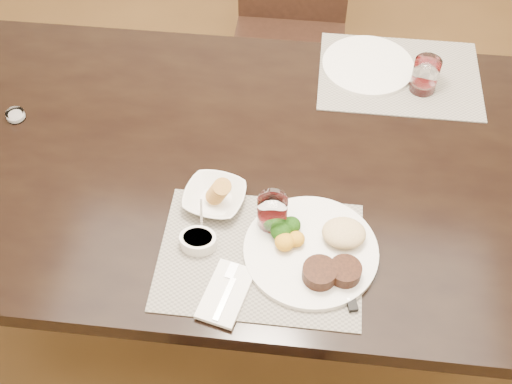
# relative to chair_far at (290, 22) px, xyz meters

# --- Properties ---
(ground_plane) EXTENTS (4.50, 4.50, 0.00)m
(ground_plane) POSITION_rel_chair_far_xyz_m (0.00, -0.93, -0.50)
(ground_plane) COLOR #402B14
(ground_plane) RESTS_ON ground
(dining_table) EXTENTS (2.00, 1.00, 0.75)m
(dining_table) POSITION_rel_chair_far_xyz_m (0.00, -0.93, 0.16)
(dining_table) COLOR black
(dining_table) RESTS_ON ground
(chair_far) EXTENTS (0.42, 0.42, 0.90)m
(chair_far) POSITION_rel_chair_far_xyz_m (0.00, 0.00, 0.00)
(chair_far) COLOR black
(chair_far) RESTS_ON ground
(placemat_near) EXTENTS (0.46, 0.34, 0.00)m
(placemat_near) POSITION_rel_chair_far_xyz_m (0.02, -1.22, 0.25)
(placemat_near) COLOR slate
(placemat_near) RESTS_ON dining_table
(placemat_far) EXTENTS (0.46, 0.34, 0.00)m
(placemat_far) POSITION_rel_chair_far_xyz_m (0.35, -0.56, 0.25)
(placemat_far) COLOR slate
(placemat_far) RESTS_ON dining_table
(dinner_plate) EXTENTS (0.31, 0.31, 0.05)m
(dinner_plate) POSITION_rel_chair_far_xyz_m (0.14, -1.20, 0.27)
(dinner_plate) COLOR silver
(dinner_plate) RESTS_ON placemat_near
(napkin_fork) EXTENTS (0.12, 0.17, 0.02)m
(napkin_fork) POSITION_rel_chair_far_xyz_m (-0.05, -1.33, 0.26)
(napkin_fork) COLOR white
(napkin_fork) RESTS_ON placemat_near
(steak_knife) EXTENTS (0.05, 0.24, 0.01)m
(steak_knife) POSITION_rel_chair_far_xyz_m (0.22, -1.27, 0.26)
(steak_knife) COLOR white
(steak_knife) RESTS_ON placemat_near
(cracker_bowl) EXTENTS (0.17, 0.17, 0.06)m
(cracker_bowl) POSITION_rel_chair_far_xyz_m (-0.11, -1.08, 0.27)
(cracker_bowl) COLOR silver
(cracker_bowl) RESTS_ON placemat_near
(sauce_ramekin) EXTENTS (0.08, 0.13, 0.07)m
(sauce_ramekin) POSITION_rel_chair_far_xyz_m (-0.13, -1.21, 0.27)
(sauce_ramekin) COLOR silver
(sauce_ramekin) RESTS_ON placemat_near
(wine_glass_near) EXTENTS (0.07, 0.07, 0.10)m
(wine_glass_near) POSITION_rel_chair_far_xyz_m (0.04, -1.13, 0.29)
(wine_glass_near) COLOR silver
(wine_glass_near) RESTS_ON placemat_near
(far_plate) EXTENTS (0.27, 0.27, 0.01)m
(far_plate) POSITION_rel_chair_far_xyz_m (0.26, -0.53, 0.26)
(far_plate) COLOR silver
(far_plate) RESTS_ON placemat_far
(wine_glass_far) EXTENTS (0.07, 0.07, 0.10)m
(wine_glass_far) POSITION_rel_chair_far_xyz_m (0.41, -0.61, 0.30)
(wine_glass_far) COLOR silver
(wine_glass_far) RESTS_ON placemat_far
(salt_cellar) EXTENTS (0.05, 0.05, 0.02)m
(salt_cellar) POSITION_rel_chair_far_xyz_m (-0.69, -0.85, 0.26)
(salt_cellar) COLOR silver
(salt_cellar) RESTS_ON dining_table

